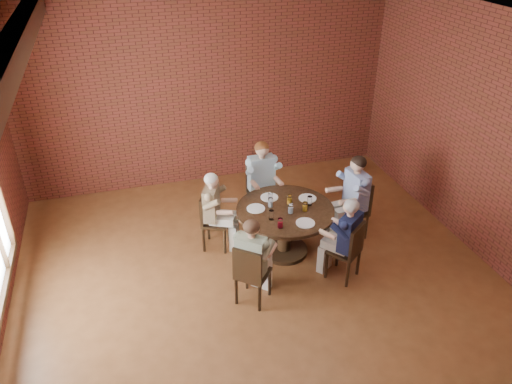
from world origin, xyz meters
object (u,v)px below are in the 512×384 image
object	(u,v)px
chair_b	(261,188)
dining_table	(285,222)
chair_a	(356,206)
diner_c	(215,211)
diner_e	(345,239)
smartphone	(311,222)
diner_d	(253,261)
chair_e	(349,249)
diner_a	(352,198)
chair_d	(251,273)
chair_c	(211,219)
diner_b	(263,182)

from	to	relation	value
chair_b	dining_table	bearing A→B (deg)	-90.00
chair_a	diner_c	distance (m)	2.15
diner_e	smartphone	size ratio (longest dim) A/B	9.76
dining_table	diner_e	size ratio (longest dim) A/B	1.13
diner_d	smartphone	distance (m)	1.06
chair_a	chair_e	xyz separation A→B (m)	(-0.57, -0.95, -0.03)
diner_c	chair_e	xyz separation A→B (m)	(1.55, -1.24, -0.13)
diner_a	chair_e	world-z (taller)	diner_a
diner_e	chair_d	bearing A→B (deg)	-31.06
diner_e	diner_d	bearing A→B (deg)	-33.25
diner_a	smartphone	distance (m)	1.04
diner_a	diner_c	world-z (taller)	diner_a
diner_c	smartphone	xyz separation A→B (m)	(1.15, -0.84, 0.14)
dining_table	chair_c	world-z (taller)	chair_c
diner_a	chair_c	bearing A→B (deg)	-105.48
chair_b	diner_b	xyz separation A→B (m)	(0.00, -0.09, 0.16)
chair_b	chair_d	distance (m)	2.12
dining_table	chair_b	distance (m)	1.07
dining_table	diner_b	size ratio (longest dim) A/B	1.04
chair_a	diner_b	xyz separation A→B (m)	(-1.23, 0.85, 0.16)
diner_e	chair_e	bearing A→B (deg)	90.00
chair_d	diner_d	xyz separation A→B (m)	(0.05, 0.06, 0.14)
diner_b	diner_d	xyz separation A→B (m)	(-0.70, -1.84, -0.04)
diner_e	smartphone	xyz separation A→B (m)	(-0.36, 0.34, 0.13)
diner_c	diner_e	bearing A→B (deg)	-103.28
diner_d	smartphone	xyz separation A→B (m)	(0.95, 0.45, 0.13)
diner_b	chair_e	bearing A→B (deg)	-71.74
diner_b	smartphone	size ratio (longest dim) A/B	10.52
dining_table	diner_b	bearing A→B (deg)	91.92
chair_b	diner_c	bearing A→B (deg)	-146.12
diner_a	chair_b	distance (m)	1.49
diner_a	chair_d	bearing A→B (deg)	-67.74
chair_a	chair_e	size ratio (longest dim) A/B	1.07
chair_c	chair_b	bearing A→B (deg)	-32.53
diner_b	diner_c	size ratio (longest dim) A/B	1.09
dining_table	chair_e	world-z (taller)	chair_e
diner_d	diner_e	xyz separation A→B (m)	(1.31, 0.10, -0.00)
chair_b	diner_b	bearing A→B (deg)	-90.00
diner_d	chair_d	bearing A→B (deg)	90.00
dining_table	diner_c	xyz separation A→B (m)	(-0.93, 0.43, 0.09)
chair_c	diner_e	world-z (taller)	diner_e
chair_d	diner_e	world-z (taller)	diner_e
chair_a	diner_b	bearing A→B (deg)	-131.02
chair_a	chair_d	xyz separation A→B (m)	(-1.98, -1.05, -0.02)
chair_d	diner_d	bearing A→B (deg)	-90.00
dining_table	chair_d	world-z (taller)	chair_d
chair_a	diner_d	size ratio (longest dim) A/B	0.76
chair_c	smartphone	size ratio (longest dim) A/B	6.92
chair_d	smartphone	bearing A→B (deg)	-112.82
diner_a	diner_c	xyz separation A→B (m)	(-2.04, 0.30, -0.06)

